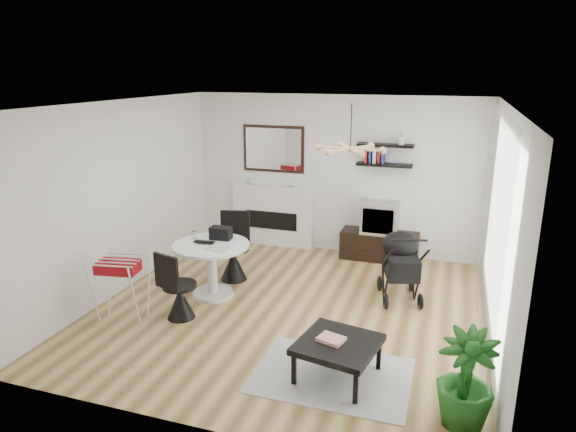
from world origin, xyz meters
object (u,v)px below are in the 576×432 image
(fireplace, at_px, (273,208))
(tv_console, at_px, (379,246))
(coffee_table, at_px, (338,346))
(crt_tv, at_px, (380,217))
(potted_plant, at_px, (465,379))
(stroller, at_px, (400,268))
(dining_table, at_px, (212,262))
(drying_rack, at_px, (122,289))

(fireplace, relative_size, tv_console, 1.69)
(coffee_table, bearing_deg, crt_tv, 91.88)
(crt_tv, height_order, potted_plant, crt_tv)
(fireplace, relative_size, coffee_table, 2.37)
(tv_console, height_order, stroller, stroller)
(dining_table, height_order, stroller, stroller)
(fireplace, bearing_deg, coffee_table, -61.21)
(crt_tv, distance_m, coffee_table, 3.62)
(stroller, distance_m, potted_plant, 2.69)
(tv_console, bearing_deg, drying_rack, -129.98)
(fireplace, xyz_separation_m, stroller, (2.45, -1.57, -0.24))
(dining_table, distance_m, coffee_table, 2.55)
(potted_plant, bearing_deg, tv_console, 108.70)
(drying_rack, height_order, stroller, stroller)
(stroller, bearing_deg, tv_console, 92.65)
(dining_table, distance_m, drying_rack, 1.29)
(tv_console, xyz_separation_m, crt_tv, (-0.01, -0.00, 0.50))
(drying_rack, relative_size, stroller, 0.84)
(crt_tv, xyz_separation_m, coffee_table, (0.12, -3.60, -0.37))
(dining_table, relative_size, coffee_table, 1.17)
(dining_table, bearing_deg, stroller, 17.28)
(crt_tv, distance_m, dining_table, 2.98)
(crt_tv, bearing_deg, drying_rack, -129.88)
(coffee_table, bearing_deg, fireplace, 118.79)
(drying_rack, bearing_deg, stroller, 19.97)
(dining_table, xyz_separation_m, potted_plant, (3.36, -1.77, -0.05))
(crt_tv, relative_size, drying_rack, 0.68)
(potted_plant, bearing_deg, crt_tv, 108.87)
(tv_console, distance_m, dining_table, 3.00)
(crt_tv, height_order, coffee_table, crt_tv)
(drying_rack, xyz_separation_m, potted_plant, (4.08, -0.70, 0.01))
(fireplace, xyz_separation_m, potted_plant, (3.30, -4.12, -0.22))
(fireplace, height_order, stroller, fireplace)
(dining_table, height_order, coffee_table, dining_table)
(tv_console, distance_m, stroller, 1.51)
(stroller, bearing_deg, potted_plant, -87.85)
(fireplace, relative_size, stroller, 2.09)
(crt_tv, relative_size, stroller, 0.57)
(fireplace, xyz_separation_m, drying_rack, (-0.78, -3.42, -0.23))
(tv_console, distance_m, drying_rack, 4.26)
(fireplace, height_order, drying_rack, fireplace)
(crt_tv, height_order, stroller, stroller)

